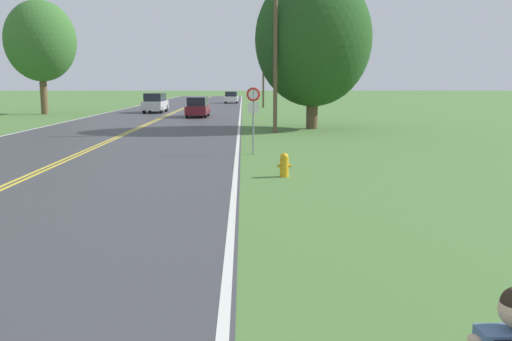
% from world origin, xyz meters
% --- Properties ---
extents(fire_hydrant, '(0.44, 0.28, 0.77)m').
position_xyz_m(fire_hydrant, '(8.21, 18.00, 0.39)').
color(fire_hydrant, gold).
rests_on(fire_hydrant, ground).
extents(traffic_sign, '(0.60, 0.10, 2.80)m').
position_xyz_m(traffic_sign, '(7.32, 23.43, 2.12)').
color(traffic_sign, gray).
rests_on(traffic_sign, ground).
extents(utility_pole_midground, '(1.80, 0.24, 9.36)m').
position_xyz_m(utility_pole_midground, '(8.81, 33.27, 4.84)').
color(utility_pole_midground, brown).
rests_on(utility_pole_midground, ground).
extents(utility_pole_far, '(1.80, 0.24, 7.23)m').
position_xyz_m(utility_pole_far, '(9.34, 66.03, 3.76)').
color(utility_pole_far, brown).
rests_on(utility_pole_far, ground).
extents(tree_behind_sign, '(6.47, 6.47, 10.51)m').
position_xyz_m(tree_behind_sign, '(-11.92, 53.03, 6.76)').
color(tree_behind_sign, brown).
rests_on(tree_behind_sign, ground).
extents(tree_mid_treeline, '(7.40, 7.40, 9.96)m').
position_xyz_m(tree_mid_treeline, '(11.37, 36.12, 5.69)').
color(tree_mid_treeline, brown).
rests_on(tree_mid_treeline, ground).
extents(car_maroon_van_nearest, '(1.85, 4.60, 1.74)m').
position_xyz_m(car_maroon_van_nearest, '(2.98, 48.34, 0.90)').
color(car_maroon_van_nearest, black).
rests_on(car_maroon_van_nearest, ground).
extents(car_silver_suv_approaching, '(2.00, 4.80, 1.94)m').
position_xyz_m(car_silver_suv_approaching, '(-1.82, 55.34, 1.02)').
color(car_silver_suv_approaching, black).
rests_on(car_silver_suv_approaching, ground).
extents(car_white_hatchback_mid_near, '(1.99, 4.24, 1.67)m').
position_xyz_m(car_white_hatchback_mid_near, '(5.22, 80.30, 0.87)').
color(car_white_hatchback_mid_near, black).
rests_on(car_white_hatchback_mid_near, ground).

